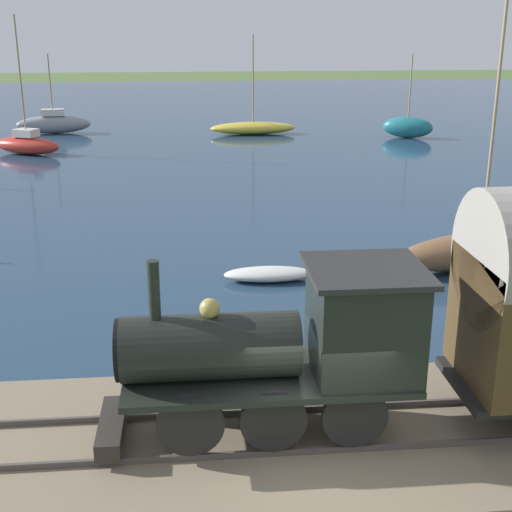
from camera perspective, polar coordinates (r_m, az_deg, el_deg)
ground_plane at (r=13.57m, az=4.71°, el=-16.62°), size 200.00×200.00×0.00m
harbor_water at (r=54.84m, az=-3.18°, el=10.36°), size 80.00×80.00×0.01m
rail_embankment at (r=13.87m, az=4.35°, el=-14.60°), size 5.03×56.00×0.57m
steam_locomotive at (r=12.79m, az=2.94°, el=-6.82°), size 2.02×5.82×3.34m
sailboat_gray at (r=52.96m, az=-15.88°, el=10.16°), size 1.67×5.22×5.43m
sailboat_yellow at (r=50.67m, az=-0.24°, el=10.23°), size 1.92×6.03×6.71m
sailboat_teal at (r=50.17m, az=12.04°, el=10.06°), size 2.60×3.60×5.54m
sailboat_red at (r=45.21m, az=-17.85°, el=8.54°), size 3.32×4.66×7.95m
sailboat_brown at (r=24.33m, az=17.54°, el=0.53°), size 3.15×6.41×8.40m
rowboat_near_shore at (r=22.17m, az=1.03°, el=-1.45°), size 1.06×2.82×0.42m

